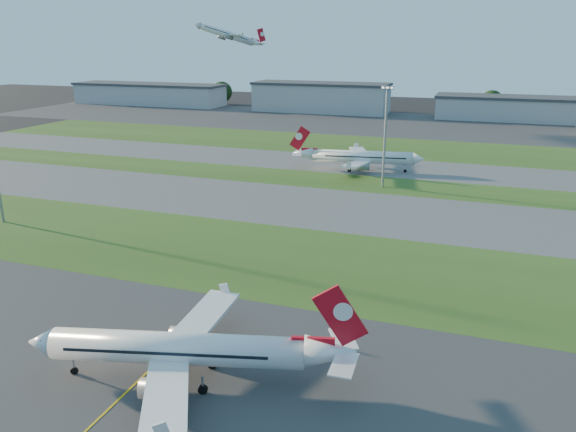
% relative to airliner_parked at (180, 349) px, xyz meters
% --- Properties ---
extents(grass_strip_a, '(300.00, 34.00, 0.01)m').
position_rel_airliner_parked_xyz_m(grass_strip_a, '(-9.48, 37.95, -3.86)').
color(grass_strip_a, '#2A4717').
rests_on(grass_strip_a, ground).
extents(taxiway_a, '(300.00, 32.00, 0.01)m').
position_rel_airliner_parked_xyz_m(taxiway_a, '(-9.48, 70.95, -3.86)').
color(taxiway_a, '#515154').
rests_on(taxiway_a, ground).
extents(grass_strip_b, '(300.00, 18.00, 0.01)m').
position_rel_airliner_parked_xyz_m(grass_strip_b, '(-9.48, 95.95, -3.86)').
color(grass_strip_b, '#2A4717').
rests_on(grass_strip_b, ground).
extents(taxiway_b, '(300.00, 26.00, 0.01)m').
position_rel_airliner_parked_xyz_m(taxiway_b, '(-9.48, 117.95, -3.86)').
color(taxiway_b, '#515154').
rests_on(taxiway_b, ground).
extents(grass_strip_c, '(300.00, 40.00, 0.01)m').
position_rel_airliner_parked_xyz_m(grass_strip_c, '(-9.48, 150.95, -3.86)').
color(grass_strip_c, '#2A4717').
rests_on(grass_strip_c, ground).
extents(apron_far, '(400.00, 80.00, 0.01)m').
position_rel_airliner_parked_xyz_m(apron_far, '(-9.48, 210.95, -3.86)').
color(apron_far, '#333335').
rests_on(apron_far, ground).
extents(airliner_parked, '(34.53, 28.97, 11.00)m').
position_rel_airliner_parked_xyz_m(airliner_parked, '(0.00, 0.00, 0.00)').
color(airliner_parked, white).
rests_on(airliner_parked, ground).
extents(airliner_taxiing, '(35.85, 30.19, 11.24)m').
position_rel_airliner_parked_xyz_m(airliner_taxiing, '(-4.12, 110.91, 0.09)').
color(airliner_taxiing, white).
rests_on(airliner_taxiing, ground).
extents(airliner_departing, '(24.72, 24.71, 10.34)m').
position_rel_airliner_parked_xyz_m(airliner_departing, '(-89.25, 202.41, 35.02)').
color(airliner_departing, white).
extents(light_mast_centre, '(3.20, 0.70, 25.80)m').
position_rel_airliner_parked_xyz_m(light_mast_centre, '(5.52, 93.95, 10.95)').
color(light_mast_centre, gray).
rests_on(light_mast_centre, ground).
extents(hangar_far_west, '(91.80, 23.00, 12.20)m').
position_rel_airliner_parked_xyz_m(hangar_far_west, '(-159.48, 240.95, 2.27)').
color(hangar_far_west, '#929599').
rests_on(hangar_far_west, ground).
extents(hangar_west, '(71.40, 23.00, 15.20)m').
position_rel_airliner_parked_xyz_m(hangar_west, '(-54.48, 240.95, 3.78)').
color(hangar_west, '#929599').
rests_on(hangar_west, ground).
extents(hangar_east, '(81.60, 23.00, 11.20)m').
position_rel_airliner_parked_xyz_m(hangar_east, '(45.52, 240.95, 1.77)').
color(hangar_east, '#929599').
rests_on(hangar_east, ground).
extents(tree_far_west, '(11.00, 11.00, 12.00)m').
position_rel_airliner_parked_xyz_m(tree_far_west, '(-199.48, 253.95, 2.63)').
color(tree_far_west, black).
rests_on(tree_far_west, ground).
extents(tree_west, '(12.10, 12.10, 13.20)m').
position_rel_airliner_parked_xyz_m(tree_west, '(-119.48, 255.95, 3.28)').
color(tree_west, black).
rests_on(tree_west, ground).
extents(tree_mid_west, '(9.90, 9.90, 10.80)m').
position_rel_airliner_parked_xyz_m(tree_mid_west, '(-29.48, 251.95, 1.97)').
color(tree_mid_west, black).
rests_on(tree_mid_west, ground).
extents(tree_mid_east, '(11.55, 11.55, 12.60)m').
position_rel_airliner_parked_xyz_m(tree_mid_east, '(30.52, 254.95, 2.95)').
color(tree_mid_east, black).
rests_on(tree_mid_east, ground).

